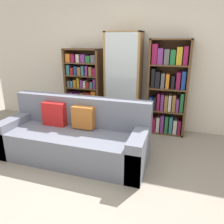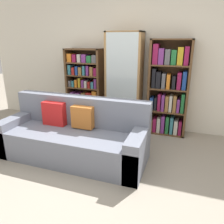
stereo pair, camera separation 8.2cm
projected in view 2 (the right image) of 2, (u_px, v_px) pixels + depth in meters
The scene contains 7 objects.
ground_plane at pixel (76, 189), 2.59m from camera, with size 16.00×16.00×0.00m, color gray.
wall_back at pixel (128, 58), 4.17m from camera, with size 6.23×0.06×2.70m.
couch at pixel (74, 137), 3.23m from camera, with size 2.15×0.81×0.87m.
bookshelf_left at pixel (85, 88), 4.44m from camera, with size 0.73×0.32×1.52m.
display_cabinet at pixel (124, 83), 4.12m from camera, with size 0.66×0.36×1.82m.
bookshelf_right at pixel (168, 90), 3.90m from camera, with size 0.70×0.32×1.70m.
wine_bottle at pixel (138, 134), 3.69m from camera, with size 0.08×0.08×0.40m.
Camera 2 is at (1.12, -1.90, 1.68)m, focal length 35.00 mm.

